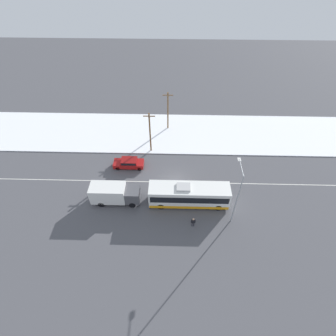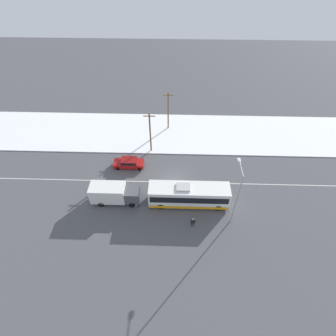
{
  "view_description": "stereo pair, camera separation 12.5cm",
  "coord_description": "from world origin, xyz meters",
  "px_view_note": "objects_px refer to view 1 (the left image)",
  "views": [
    {
      "loc": [
        -0.29,
        -26.03,
        28.77
      ],
      "look_at": [
        -1.02,
        1.55,
        1.4
      ],
      "focal_mm": 28.0,
      "sensor_mm": 36.0,
      "label": 1
    },
    {
      "loc": [
        -0.16,
        -26.03,
        28.77
      ],
      "look_at": [
        -1.02,
        1.55,
        1.4
      ],
      "focal_mm": 28.0,
      "sensor_mm": 36.0,
      "label": 2
    }
  ],
  "objects_px": {
    "city_bus": "(189,195)",
    "utility_pole_roadside": "(150,132)",
    "streetlamp": "(238,191)",
    "utility_pole_snowlot": "(168,110)",
    "pedestrian_at_stop": "(193,221)",
    "box_truck": "(114,193)",
    "sedan_car": "(129,163)"
  },
  "relations": [
    {
      "from": "sedan_car",
      "to": "streetlamp",
      "type": "distance_m",
      "value": 17.67
    },
    {
      "from": "city_bus",
      "to": "box_truck",
      "type": "bearing_deg",
      "value": 179.74
    },
    {
      "from": "pedestrian_at_stop",
      "to": "city_bus",
      "type": "bearing_deg",
      "value": 97.02
    },
    {
      "from": "city_bus",
      "to": "box_truck",
      "type": "xyz_separation_m",
      "value": [
        -10.06,
        0.05,
        -0.02
      ]
    },
    {
      "from": "box_truck",
      "to": "sedan_car",
      "type": "height_order",
      "value": "box_truck"
    },
    {
      "from": "city_bus",
      "to": "utility_pole_roadside",
      "type": "bearing_deg",
      "value": 118.86
    },
    {
      "from": "utility_pole_roadside",
      "to": "utility_pole_snowlot",
      "type": "relative_size",
      "value": 1.01
    },
    {
      "from": "sedan_car",
      "to": "utility_pole_snowlot",
      "type": "xyz_separation_m",
      "value": [
        5.78,
        10.27,
        2.99
      ]
    },
    {
      "from": "box_truck",
      "to": "utility_pole_snowlot",
      "type": "relative_size",
      "value": 0.91
    },
    {
      "from": "pedestrian_at_stop",
      "to": "utility_pole_snowlot",
      "type": "bearing_deg",
      "value": 100.15
    },
    {
      "from": "city_bus",
      "to": "utility_pole_roadside",
      "type": "distance_m",
      "value": 12.44
    },
    {
      "from": "sedan_car",
      "to": "streetlamp",
      "type": "height_order",
      "value": "streetlamp"
    },
    {
      "from": "pedestrian_at_stop",
      "to": "utility_pole_snowlot",
      "type": "xyz_separation_m",
      "value": [
        -3.73,
        20.85,
        2.81
      ]
    },
    {
      "from": "city_bus",
      "to": "pedestrian_at_stop",
      "type": "xyz_separation_m",
      "value": [
        0.46,
        -3.73,
        -0.65
      ]
    },
    {
      "from": "box_truck",
      "to": "utility_pole_roadside",
      "type": "height_order",
      "value": "utility_pole_roadside"
    },
    {
      "from": "city_bus",
      "to": "streetlamp",
      "type": "xyz_separation_m",
      "value": [
        5.42,
        -2.22,
        3.67
      ]
    },
    {
      "from": "sedan_car",
      "to": "utility_pole_roadside",
      "type": "distance_m",
      "value": 5.83
    },
    {
      "from": "city_bus",
      "to": "utility_pole_roadside",
      "type": "xyz_separation_m",
      "value": [
        -5.91,
        10.72,
        2.2
      ]
    },
    {
      "from": "box_truck",
      "to": "utility_pole_snowlot",
      "type": "bearing_deg",
      "value": 68.31
    },
    {
      "from": "box_truck",
      "to": "utility_pole_snowlot",
      "type": "xyz_separation_m",
      "value": [
        6.79,
        17.08,
        2.18
      ]
    },
    {
      "from": "city_bus",
      "to": "utility_pole_snowlot",
      "type": "bearing_deg",
      "value": 100.83
    },
    {
      "from": "utility_pole_roadside",
      "to": "utility_pole_snowlot",
      "type": "height_order",
      "value": "utility_pole_roadside"
    },
    {
      "from": "sedan_car",
      "to": "utility_pole_roadside",
      "type": "height_order",
      "value": "utility_pole_roadside"
    },
    {
      "from": "box_truck",
      "to": "sedan_car",
      "type": "xyz_separation_m",
      "value": [
        1.01,
        6.81,
        -0.81
      ]
    },
    {
      "from": "city_bus",
      "to": "pedestrian_at_stop",
      "type": "bearing_deg",
      "value": -82.98
    },
    {
      "from": "sedan_car",
      "to": "pedestrian_at_stop",
      "type": "height_order",
      "value": "pedestrian_at_stop"
    },
    {
      "from": "city_bus",
      "to": "streetlamp",
      "type": "height_order",
      "value": "streetlamp"
    },
    {
      "from": "streetlamp",
      "to": "utility_pole_roadside",
      "type": "relative_size",
      "value": 1.15
    },
    {
      "from": "pedestrian_at_stop",
      "to": "streetlamp",
      "type": "distance_m",
      "value": 6.75
    },
    {
      "from": "box_truck",
      "to": "sedan_car",
      "type": "distance_m",
      "value": 6.93
    },
    {
      "from": "pedestrian_at_stop",
      "to": "streetlamp",
      "type": "bearing_deg",
      "value": 16.98
    },
    {
      "from": "utility_pole_snowlot",
      "to": "sedan_car",
      "type": "bearing_deg",
      "value": -119.38
    }
  ]
}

